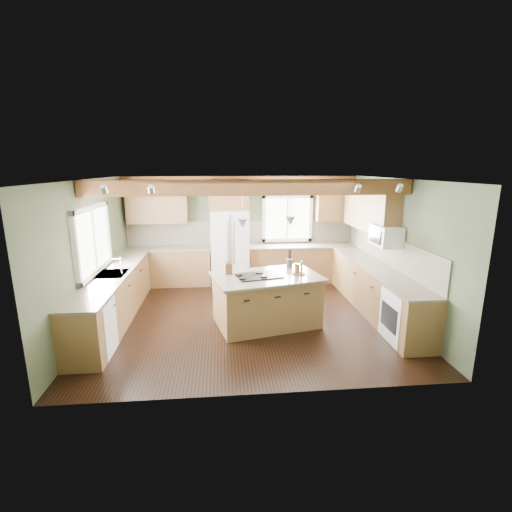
{
  "coord_description": "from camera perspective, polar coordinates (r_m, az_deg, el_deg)",
  "views": [
    {
      "loc": [
        -0.49,
        -6.64,
        2.81
      ],
      "look_at": [
        0.16,
        0.3,
        1.13
      ],
      "focal_mm": 26.0,
      "sensor_mm": 36.0,
      "label": 1
    }
  ],
  "objects": [
    {
      "name": "pendant_right",
      "position": [
        6.57,
        5.31,
        5.38
      ],
      "size": [
        0.18,
        0.18,
        0.16
      ],
      "primitive_type": "cone",
      "rotation": [
        3.14,
        0.0,
        0.0
      ],
      "color": "#B2B2B7",
      "rests_on": "ceiling"
    },
    {
      "name": "soffit_trim",
      "position": [
        9.05,
        -2.31,
        11.86
      ],
      "size": [
        5.55,
        0.2,
        0.1
      ],
      "primitive_type": "cube",
      "color": "#522A17",
      "rests_on": "ceiling"
    },
    {
      "name": "wall_right",
      "position": [
        7.56,
        20.56,
        1.18
      ],
      "size": [
        0.0,
        5.0,
        5.0
      ],
      "primitive_type": "plane",
      "rotation": [
        1.57,
        0.0,
        -1.57
      ],
      "color": "#3E4732",
      "rests_on": "ground"
    },
    {
      "name": "knife_block",
      "position": [
        6.7,
        -4.2,
        -1.97
      ],
      "size": [
        0.12,
        0.09,
        0.2
      ],
      "primitive_type": "cube",
      "rotation": [
        0.0,
        0.0,
        0.03
      ],
      "color": "brown",
      "rests_on": "island_top"
    },
    {
      "name": "upper_cab_over_fridge",
      "position": [
        8.99,
        -4.2,
        9.33
      ],
      "size": [
        0.96,
        0.35,
        0.7
      ],
      "primitive_type": "cube",
      "color": "brown",
      "rests_on": "wall_back"
    },
    {
      "name": "sink",
      "position": [
        7.24,
        -21.3,
        -2.64
      ],
      "size": [
        0.5,
        0.65,
        0.03
      ],
      "primitive_type": "cube",
      "color": "#262628",
      "rests_on": "counter_left"
    },
    {
      "name": "utensil_crock",
      "position": [
        7.17,
        5.15,
        -1.1
      ],
      "size": [
        0.16,
        0.16,
        0.16
      ],
      "primitive_type": "cylinder",
      "rotation": [
        0.0,
        0.0,
        0.5
      ],
      "color": "#403733",
      "rests_on": "island_top"
    },
    {
      "name": "pendant_left",
      "position": [
        6.27,
        -2.06,
        5.04
      ],
      "size": [
        0.18,
        0.18,
        0.16
      ],
      "primitive_type": "cone",
      "rotation": [
        3.14,
        0.0,
        0.0
      ],
      "color": "#B2B2B7",
      "rests_on": "ceiling"
    },
    {
      "name": "counter_back_left",
      "position": [
        9.14,
        -13.43,
        1.13
      ],
      "size": [
        2.06,
        0.64,
        0.04
      ],
      "primitive_type": "cube",
      "color": "#4C4538",
      "rests_on": "base_cab_back_left"
    },
    {
      "name": "counter_back_right",
      "position": [
        9.26,
        7.1,
        1.57
      ],
      "size": [
        2.66,
        0.64,
        0.04
      ],
      "primitive_type": "cube",
      "color": "#4C4538",
      "rests_on": "base_cab_back_right"
    },
    {
      "name": "cooktop",
      "position": [
        6.57,
        0.45,
        -3.06
      ],
      "size": [
        0.86,
        0.67,
        0.02
      ],
      "primitive_type": "cube",
      "rotation": [
        0.0,
        0.0,
        0.23
      ],
      "color": "black",
      "rests_on": "island_top"
    },
    {
      "name": "ceiling_beam",
      "position": [
        6.32,
        -0.94,
        10.49
      ],
      "size": [
        5.55,
        0.26,
        0.26
      ],
      "primitive_type": "cube",
      "color": "#522A17",
      "rests_on": "ceiling"
    },
    {
      "name": "base_cab_left",
      "position": [
        7.38,
        -20.99,
        -6.11
      ],
      "size": [
        0.6,
        3.7,
        0.88
      ],
      "primitive_type": "cube",
      "color": "brown",
      "rests_on": "floor"
    },
    {
      "name": "counter_left",
      "position": [
        7.24,
        -21.3,
        -2.68
      ],
      "size": [
        0.64,
        3.74,
        0.04
      ],
      "primitive_type": "cube",
      "color": "#4C4538",
      "rests_on": "base_cab_left"
    },
    {
      "name": "refrigerator",
      "position": [
        8.97,
        -4.03,
        1.25
      ],
      "size": [
        0.9,
        0.74,
        1.8
      ],
      "primitive_type": "cube",
      "color": "silver",
      "rests_on": "floor"
    },
    {
      "name": "dishwasher",
      "position": [
        6.22,
        -24.05,
        -10.17
      ],
      "size": [
        0.6,
        0.6,
        0.84
      ],
      "primitive_type": "cube",
      "color": "white",
      "rests_on": "floor"
    },
    {
      "name": "ceiling",
      "position": [
        6.66,
        -1.18,
        11.76
      ],
      "size": [
        5.6,
        5.6,
        0.0
      ],
      "primitive_type": "plane",
      "rotation": [
        3.14,
        0.0,
        0.0
      ],
      "color": "silver",
      "rests_on": "wall_back"
    },
    {
      "name": "base_cab_back_left",
      "position": [
        9.24,
        -13.27,
        -1.65
      ],
      "size": [
        2.02,
        0.6,
        0.88
      ],
      "primitive_type": "cube",
      "color": "brown",
      "rests_on": "floor"
    },
    {
      "name": "window_back",
      "position": [
        9.35,
        4.81,
        5.79
      ],
      "size": [
        1.1,
        0.04,
        1.0
      ],
      "primitive_type": "cube",
      "color": "white",
      "rests_on": "wall_back"
    },
    {
      "name": "bottle_tray",
      "position": [
        6.71,
        6.62,
        -1.87
      ],
      "size": [
        0.31,
        0.31,
        0.23
      ],
      "primitive_type": null,
      "rotation": [
        0.0,
        0.0,
        0.28
      ],
      "color": "brown",
      "rests_on": "island_top"
    },
    {
      "name": "window_left",
      "position": [
        7.18,
        -23.89,
        2.3
      ],
      "size": [
        0.04,
        1.6,
        1.05
      ],
      "primitive_type": "cube",
      "color": "white",
      "rests_on": "wall_left"
    },
    {
      "name": "upper_cab_back_corner",
      "position": [
        9.43,
        11.99,
        8.05
      ],
      "size": [
        0.9,
        0.35,
        0.9
      ],
      "primitive_type": "cube",
      "color": "brown",
      "rests_on": "wall_back"
    },
    {
      "name": "wall_back",
      "position": [
        9.27,
        -2.28,
        4.2
      ],
      "size": [
        5.6,
        0.0,
        5.6
      ],
      "primitive_type": "plane",
      "rotation": [
        1.57,
        0.0,
        0.0
      ],
      "color": "#3E4732",
      "rests_on": "ground"
    },
    {
      "name": "counter_right",
      "position": [
        7.57,
        18.1,
        -1.73
      ],
      "size": [
        0.64,
        3.74,
        0.04
      ],
      "primitive_type": "cube",
      "color": "#4C4538",
      "rests_on": "base_cab_right"
    },
    {
      "name": "upper_cab_right",
      "position": [
        8.2,
        17.12,
        6.96
      ],
      "size": [
        0.35,
        2.2,
        0.9
      ],
      "primitive_type": "cube",
      "color": "brown",
      "rests_on": "wall_right"
    },
    {
      "name": "floor",
      "position": [
        7.23,
        -1.08,
        -9.32
      ],
      "size": [
        5.6,
        5.6,
        0.0
      ],
      "primitive_type": "plane",
      "color": "black",
      "rests_on": "ground"
    },
    {
      "name": "island",
      "position": [
        6.77,
        1.62,
        -6.92
      ],
      "size": [
        1.95,
        1.44,
        0.88
      ],
      "primitive_type": "cube",
      "rotation": [
        0.0,
        0.0,
        0.23
      ],
      "color": "brown",
      "rests_on": "floor"
    },
    {
      "name": "faucet",
      "position": [
        7.15,
        -20.02,
        -1.51
      ],
      "size": [
        0.02,
        0.02,
        0.28
      ],
      "primitive_type": "cylinder",
      "color": "#B2B2B7",
      "rests_on": "sink"
    },
    {
      "name": "backsplash_right",
      "position": [
        7.62,
        20.24,
        0.6
      ],
      "size": [
        0.03,
        3.7,
        0.58
      ],
      "primitive_type": "cube",
      "color": "brown",
      "rests_on": "wall_right"
    },
    {
      "name": "island_top",
      "position": [
        6.63,
        1.65,
        -3.19
      ],
      "size": [
        2.09,
        1.58,
        0.04
      ],
      "primitive_type": "cube",
      "rotation": [
        0.0,
        0.0,
        0.23
      ],
      "color": "#4C4538",
      "rests_on": "island"
    },
    {
      "name": "base_cab_back_right",
      "position": [
        9.36,
        7.02,
        -1.19
      ],
      "size": [
        2.62,
        0.6,
        0.88
      ],
      "primitive_type": "cube",
      "color": "brown",
      "rests_on": "floor"
    },
    {
      "name": "base_cab_right",
      "position": [
        7.7,
        17.85,
        -5.03
      ],
      "size": [
        0.6,
        3.7,
        0.88
      ],
      "primitive_type": "cube",
      "color": "brown",
      "rests_on": "floor"
    },
    {
      "name": "upper_cab_back_left",
      "position": [
        9.13,
        -14.94,
        7.72
      ],
      "size": [
        1.4,
        0.35,
        0.9
      ],
      "primitive_type": "cube",
      "color": "brown",
      "rests_on": "wall_back"
    },
    {
      "name": "backsplash_back",
      "position": [
        9.28,
        -2.26,
        3.64
      ],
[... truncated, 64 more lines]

